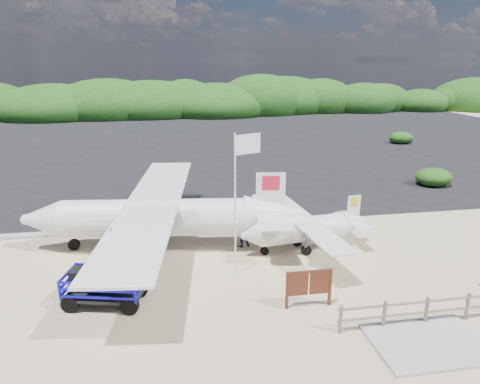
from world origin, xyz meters
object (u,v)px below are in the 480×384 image
object	(u,v)px
crew_a	(202,212)
aircraft_large	(373,145)
crew_b	(242,232)
flagpole	(235,273)
aircraft_small	(104,139)
baggage_cart	(107,304)
signboard	(308,307)

from	to	relation	value
crew_a	aircraft_large	bearing A→B (deg)	-152.84
aircraft_large	crew_b	bearing A→B (deg)	59.24
flagpole	aircraft_small	size ratio (longest dim) A/B	0.91
crew_b	aircraft_large	bearing A→B (deg)	-135.54
baggage_cart	aircraft_large	bearing A→B (deg)	62.40
signboard	flagpole	bearing A→B (deg)	126.74
aircraft_small	crew_b	bearing A→B (deg)	101.86
baggage_cart	aircraft_small	xyz separation A→B (m)	(-4.55, 34.91, 0.00)
crew_a	aircraft_small	world-z (taller)	crew_a
flagpole	aircraft_large	distance (m)	31.17
crew_b	aircraft_large	size ratio (longest dim) A/B	0.10
signboard	aircraft_large	size ratio (longest dim) A/B	0.12
signboard	crew_b	xyz separation A→B (m)	(-1.42, 5.48, 0.74)
signboard	baggage_cart	bearing A→B (deg)	169.14
flagpole	crew_a	distance (m)	5.46
crew_b	aircraft_small	size ratio (longest dim) A/B	0.23
crew_a	crew_b	distance (m)	3.21
baggage_cart	flagpole	xyz separation A→B (m)	(4.95, 1.52, 0.00)
flagpole	signboard	distance (m)	3.62
baggage_cart	aircraft_small	distance (m)	35.20
aircraft_small	crew_a	bearing A→B (deg)	100.48
flagpole	crew_b	bearing A→B (deg)	74.06
signboard	crew_b	bearing A→B (deg)	104.80
crew_b	flagpole	bearing A→B (deg)	66.56
crew_a	baggage_cart	bearing A→B (deg)	40.90
signboard	aircraft_small	world-z (taller)	aircraft_small
crew_a	aircraft_small	distance (m)	29.37
flagpole	crew_a	xyz separation A→B (m)	(-0.93, 5.31, 0.85)
flagpole	aircraft_small	distance (m)	34.72
baggage_cart	crew_a	bearing A→B (deg)	73.09
crew_a	crew_b	xyz separation A→B (m)	(1.66, -2.75, -0.11)
baggage_cart	crew_a	size ratio (longest dim) A/B	1.74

